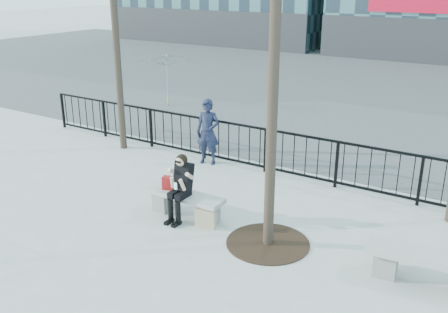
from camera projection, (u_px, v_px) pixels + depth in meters
The scene contains 11 objects.
ground at pixel (186, 216), 9.98m from camera, with size 120.00×120.00×0.00m, color #A4A49F.
street_surface at pixel (389, 86), 21.91m from camera, with size 60.00×23.00×0.01m, color #474747.
railing at pixel (258, 149), 12.18m from camera, with size 14.00×0.06×1.10m.
tree_grate at pixel (268, 243), 8.94m from camera, with size 1.50×1.50×0.02m, color black.
bench_main at pixel (185, 202), 9.88m from camera, with size 1.65×0.46×0.49m.
bench_second at pixel (427, 266), 7.64m from camera, with size 1.82×0.51×0.54m.
seated_woman at pixel (180, 188), 9.62m from camera, with size 0.50×0.64×1.34m.
handbag at pixel (171, 183), 9.97m from camera, with size 0.32×0.15×0.26m, color maroon.
shopping_bag at pixel (206, 218), 9.47m from camera, with size 0.39×0.14×0.37m, color beige.
standing_man at pixel (208, 132), 12.54m from camera, with size 0.61×0.40×1.67m, color black.
vendor_umbrella at pixel (166, 80), 18.23m from camera, with size 2.12×2.17×1.95m, color gold.
Camera 1 is at (5.45, -7.19, 4.50)m, focal length 40.00 mm.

